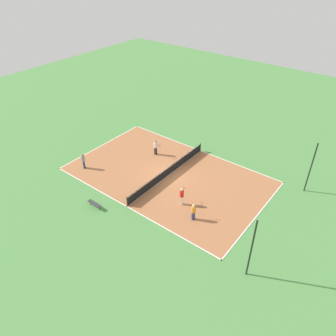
{
  "coord_description": "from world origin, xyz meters",
  "views": [
    {
      "loc": [
        20.63,
        16.02,
        19.0
      ],
      "look_at": [
        0.0,
        0.0,
        0.9
      ],
      "focal_mm": 35.0,
      "sensor_mm": 36.0,
      "label": 1
    }
  ],
  "objects_px": {
    "bench": "(94,204)",
    "fence_post_back_right": "(251,249)",
    "player_near_white": "(156,146)",
    "tennis_ball_right_alley": "(197,154)",
    "player_center_orange": "(194,211)",
    "player_coach_red": "(182,195)",
    "tennis_net": "(168,171)",
    "player_baseline_gray": "(83,160)",
    "fence_post_back_left": "(311,168)",
    "tennis_ball_far_baseline": "(221,242)"
  },
  "relations": [
    {
      "from": "player_coach_red",
      "to": "fence_post_back_right",
      "type": "distance_m",
      "value": 8.62
    },
    {
      "from": "bench",
      "to": "tennis_ball_far_baseline",
      "type": "distance_m",
      "value": 11.18
    },
    {
      "from": "bench",
      "to": "fence_post_back_left",
      "type": "bearing_deg",
      "value": 44.76
    },
    {
      "from": "tennis_net",
      "to": "fence_post_back_right",
      "type": "height_order",
      "value": "fence_post_back_right"
    },
    {
      "from": "player_near_white",
      "to": "fence_post_back_left",
      "type": "relative_size",
      "value": 0.34
    },
    {
      "from": "tennis_net",
      "to": "player_baseline_gray",
      "type": "distance_m",
      "value": 8.62
    },
    {
      "from": "bench",
      "to": "fence_post_back_right",
      "type": "height_order",
      "value": "fence_post_back_right"
    },
    {
      "from": "player_center_orange",
      "to": "player_baseline_gray",
      "type": "height_order",
      "value": "player_baseline_gray"
    },
    {
      "from": "bench",
      "to": "fence_post_back_left",
      "type": "distance_m",
      "value": 19.24
    },
    {
      "from": "bench",
      "to": "tennis_ball_right_alley",
      "type": "xyz_separation_m",
      "value": [
        -12.59,
        2.32,
        -0.33
      ]
    },
    {
      "from": "player_coach_red",
      "to": "player_baseline_gray",
      "type": "xyz_separation_m",
      "value": [
        1.54,
        -11.08,
        -0.05
      ]
    },
    {
      "from": "player_coach_red",
      "to": "tennis_ball_right_alley",
      "type": "distance_m",
      "value": 8.42
    },
    {
      "from": "fence_post_back_right",
      "to": "tennis_ball_right_alley",
      "type": "bearing_deg",
      "value": -133.94
    },
    {
      "from": "player_coach_red",
      "to": "player_near_white",
      "type": "relative_size",
      "value": 1.0
    },
    {
      "from": "bench",
      "to": "tennis_ball_far_baseline",
      "type": "xyz_separation_m",
      "value": [
        -3.17,
        10.72,
        -0.33
      ]
    },
    {
      "from": "tennis_net",
      "to": "tennis_ball_right_alley",
      "type": "distance_m",
      "value": 5.01
    },
    {
      "from": "tennis_net",
      "to": "player_coach_red",
      "type": "distance_m",
      "value": 4.48
    },
    {
      "from": "player_near_white",
      "to": "fence_post_back_left",
      "type": "distance_m",
      "value": 15.36
    },
    {
      "from": "tennis_net",
      "to": "bench",
      "type": "distance_m",
      "value": 7.9
    },
    {
      "from": "bench",
      "to": "tennis_ball_right_alley",
      "type": "relative_size",
      "value": 21.09
    },
    {
      "from": "player_coach_red",
      "to": "tennis_ball_right_alley",
      "type": "height_order",
      "value": "player_coach_red"
    },
    {
      "from": "player_center_orange",
      "to": "player_coach_red",
      "type": "height_order",
      "value": "player_coach_red"
    },
    {
      "from": "player_center_orange",
      "to": "player_coach_red",
      "type": "relative_size",
      "value": 0.9
    },
    {
      "from": "tennis_ball_right_alley",
      "to": "fence_post_back_left",
      "type": "distance_m",
      "value": 11.56
    },
    {
      "from": "bench",
      "to": "player_center_orange",
      "type": "xyz_separation_m",
      "value": [
        -4.0,
        7.59,
        0.53
      ]
    },
    {
      "from": "player_center_orange",
      "to": "tennis_ball_far_baseline",
      "type": "relative_size",
      "value": 23.12
    },
    {
      "from": "player_center_orange",
      "to": "tennis_ball_right_alley",
      "type": "xyz_separation_m",
      "value": [
        -8.59,
        -5.27,
        -0.86
      ]
    },
    {
      "from": "player_baseline_gray",
      "to": "fence_post_back_left",
      "type": "xyz_separation_m",
      "value": [
        -10.06,
        18.93,
        1.56
      ]
    },
    {
      "from": "player_center_orange",
      "to": "fence_post_back_right",
      "type": "bearing_deg",
      "value": -76.72
    },
    {
      "from": "player_baseline_gray",
      "to": "fence_post_back_left",
      "type": "distance_m",
      "value": 21.5
    },
    {
      "from": "tennis_net",
      "to": "player_coach_red",
      "type": "xyz_separation_m",
      "value": [
        2.66,
        3.57,
        0.51
      ]
    },
    {
      "from": "bench",
      "to": "player_baseline_gray",
      "type": "xyz_separation_m",
      "value": [
        -3.4,
        -5.36,
        0.6
      ]
    },
    {
      "from": "tennis_ball_right_alley",
      "to": "tennis_ball_far_baseline",
      "type": "xyz_separation_m",
      "value": [
        9.42,
        8.4,
        0.0
      ]
    },
    {
      "from": "bench",
      "to": "tennis_ball_far_baseline",
      "type": "height_order",
      "value": "bench"
    },
    {
      "from": "player_baseline_gray",
      "to": "tennis_ball_far_baseline",
      "type": "relative_size",
      "value": 24.75
    },
    {
      "from": "fence_post_back_right",
      "to": "tennis_net",
      "type": "bearing_deg",
      "value": -117.15
    },
    {
      "from": "tennis_ball_right_alley",
      "to": "tennis_ball_far_baseline",
      "type": "relative_size",
      "value": 1.0
    },
    {
      "from": "tennis_ball_far_baseline",
      "to": "player_baseline_gray",
      "type": "bearing_deg",
      "value": -90.81
    },
    {
      "from": "tennis_ball_far_baseline",
      "to": "fence_post_back_right",
      "type": "xyz_separation_m",
      "value": [
        1.43,
        2.86,
        2.48
      ]
    },
    {
      "from": "tennis_net",
      "to": "player_coach_red",
      "type": "bearing_deg",
      "value": 53.3
    },
    {
      "from": "fence_post_back_left",
      "to": "fence_post_back_right",
      "type": "relative_size",
      "value": 1.0
    },
    {
      "from": "player_near_white",
      "to": "player_baseline_gray",
      "type": "distance_m",
      "value": 7.63
    },
    {
      "from": "player_baseline_gray",
      "to": "tennis_ball_right_alley",
      "type": "xyz_separation_m",
      "value": [
        -9.19,
        7.68,
        -0.93
      ]
    },
    {
      "from": "player_baseline_gray",
      "to": "fence_post_back_left",
      "type": "bearing_deg",
      "value": 60.63
    },
    {
      "from": "player_near_white",
      "to": "player_coach_red",
      "type": "bearing_deg",
      "value": -26.23
    },
    {
      "from": "bench",
      "to": "fence_post_back_right",
      "type": "bearing_deg",
      "value": 7.32
    },
    {
      "from": "player_coach_red",
      "to": "tennis_net",
      "type": "bearing_deg",
      "value": 31.42
    },
    {
      "from": "bench",
      "to": "player_center_orange",
      "type": "relative_size",
      "value": 0.91
    },
    {
      "from": "player_near_white",
      "to": "tennis_net",
      "type": "bearing_deg",
      "value": -24.42
    },
    {
      "from": "bench",
      "to": "player_near_white",
      "type": "xyz_separation_m",
      "value": [
        -9.85,
        -1.28,
        0.65
      ]
    }
  ]
}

